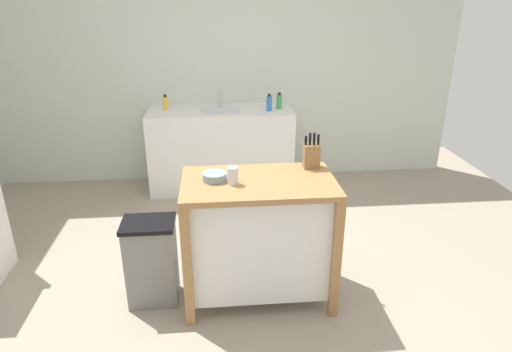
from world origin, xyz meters
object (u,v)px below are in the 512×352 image
(bottle_hand_soap, at_px, (165,103))
(sink_faucet, at_px, (219,97))
(trash_bin, at_px, (152,261))
(knife_block, at_px, (311,155))
(kitchen_island, at_px, (259,233))
(bowl_ceramic_small, at_px, (215,176))
(drinking_cup, at_px, (233,176))
(bottle_dish_soap, at_px, (279,101))
(bottle_spray_cleaner, at_px, (269,103))

(bottle_hand_soap, bearing_deg, sink_faucet, 6.92)
(trash_bin, bearing_deg, knife_block, 9.80)
(kitchen_island, height_order, bowl_ceramic_small, bowl_ceramic_small)
(sink_faucet, bearing_deg, trash_bin, -103.85)
(bowl_ceramic_small, bearing_deg, drinking_cup, -31.28)
(trash_bin, height_order, bottle_dish_soap, bottle_dish_soap)
(trash_bin, distance_m, bottle_spray_cleaner, 2.30)
(trash_bin, height_order, bottle_spray_cleaner, bottle_spray_cleaner)
(kitchen_island, xyz_separation_m, bottle_dish_soap, (0.42, 2.03, 0.46))
(kitchen_island, relative_size, bowl_ceramic_small, 6.36)
(drinking_cup, height_order, bottle_spray_cleaner, bottle_spray_cleaner)
(knife_block, bearing_deg, bowl_ceramic_small, -165.41)
(knife_block, relative_size, sink_faucet, 1.16)
(bowl_ceramic_small, xyz_separation_m, bottle_spray_cleaner, (0.60, 1.92, 0.04))
(trash_bin, distance_m, sink_faucet, 2.33)
(kitchen_island, xyz_separation_m, drinking_cup, (-0.17, -0.04, 0.46))
(drinking_cup, distance_m, sink_faucet, 2.21)
(bottle_dish_soap, bearing_deg, trash_bin, -120.21)
(bowl_ceramic_small, height_order, trash_bin, bowl_ceramic_small)
(bowl_ceramic_small, relative_size, trash_bin, 0.26)
(sink_faucet, bearing_deg, bowl_ceramic_small, -91.88)
(trash_bin, bearing_deg, kitchen_island, -0.73)
(bottle_dish_soap, height_order, bottle_spray_cleaner, bottle_spray_cleaner)
(trash_bin, height_order, bottle_hand_soap, bottle_hand_soap)
(drinking_cup, bearing_deg, bottle_spray_cleaner, 76.55)
(drinking_cup, relative_size, trash_bin, 0.18)
(bowl_ceramic_small, bearing_deg, kitchen_island, -5.74)
(bowl_ceramic_small, bearing_deg, sink_faucet, 88.12)
(trash_bin, distance_m, bottle_dish_soap, 2.43)
(bottle_dish_soap, bearing_deg, bottle_spray_cleaner, -144.53)
(drinking_cup, xyz_separation_m, sink_faucet, (-0.05, 2.21, 0.03))
(bowl_ceramic_small, bearing_deg, bottle_hand_soap, 103.93)
(sink_faucet, distance_m, bottle_spray_cleaner, 0.57)
(drinking_cup, bearing_deg, trash_bin, 174.82)
(kitchen_island, distance_m, bowl_ceramic_small, 0.52)
(trash_bin, relative_size, sink_faucet, 2.86)
(trash_bin, bearing_deg, bottle_dish_soap, 59.79)
(sink_faucet, bearing_deg, bottle_hand_soap, -173.08)
(knife_block, distance_m, bottle_hand_soap, 2.24)
(kitchen_island, xyz_separation_m, bottle_spray_cleaner, (0.30, 1.95, 0.47))
(sink_faucet, xyz_separation_m, bottle_spray_cleaner, (0.52, -0.22, -0.03))
(kitchen_island, xyz_separation_m, trash_bin, (-0.75, 0.01, -0.19))
(bottle_dish_soap, bearing_deg, bowl_ceramic_small, -109.66)
(sink_faucet, bearing_deg, kitchen_island, -84.16)
(drinking_cup, xyz_separation_m, bottle_spray_cleaner, (0.48, 1.99, 0.01))
(bowl_ceramic_small, height_order, bottle_dish_soap, bottle_dish_soap)
(drinking_cup, bearing_deg, bottle_hand_soap, 106.45)
(sink_faucet, height_order, bottle_hand_soap, sink_faucet)
(bowl_ceramic_small, relative_size, bottle_spray_cleaner, 0.89)
(trash_bin, bearing_deg, bottle_spray_cleaner, 61.37)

